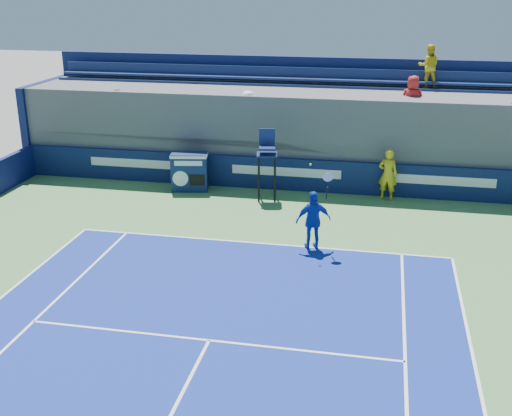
% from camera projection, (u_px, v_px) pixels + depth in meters
% --- Properties ---
extents(ball_person, '(0.73, 0.55, 1.82)m').
position_uv_depth(ball_person, '(388.00, 175.00, 22.28)').
color(ball_person, gold).
rests_on(ball_person, apron).
extents(back_hoarding, '(20.40, 0.21, 1.20)m').
position_uv_depth(back_hoarding, '(286.00, 174.00, 23.42)').
color(back_hoarding, '#0C1844').
rests_on(back_hoarding, ground).
extents(match_clock, '(1.43, 0.95, 1.40)m').
position_uv_depth(match_clock, '(190.00, 171.00, 23.35)').
color(match_clock, '#0F1D4D').
rests_on(match_clock, ground).
extents(umpire_chair, '(0.82, 0.82, 2.48)m').
position_uv_depth(umpire_chair, '(267.00, 157.00, 22.12)').
color(umpire_chair, black).
rests_on(umpire_chair, ground).
extents(tennis_player, '(1.09, 0.75, 2.57)m').
position_uv_depth(tennis_player, '(313.00, 220.00, 18.18)').
color(tennis_player, '#1538AC').
rests_on(tennis_player, apron).
extents(stadium_seating, '(21.00, 4.05, 5.03)m').
position_uv_depth(stadium_seating, '(295.00, 129.00, 24.89)').
color(stadium_seating, '#55555A').
rests_on(stadium_seating, ground).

